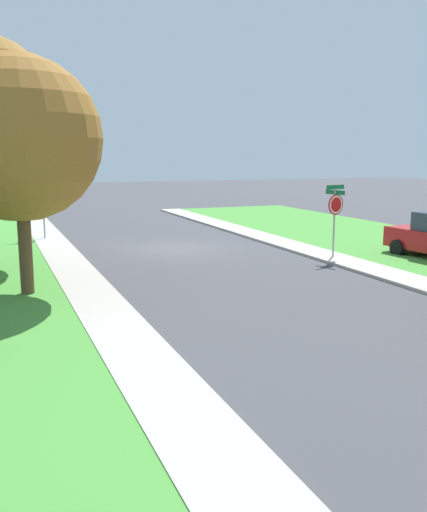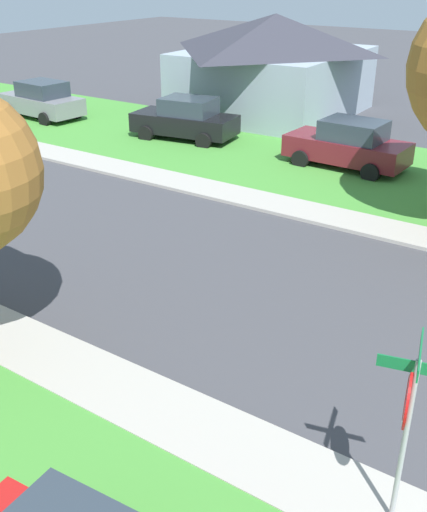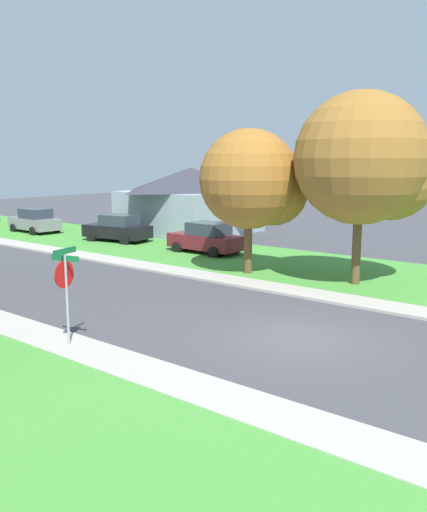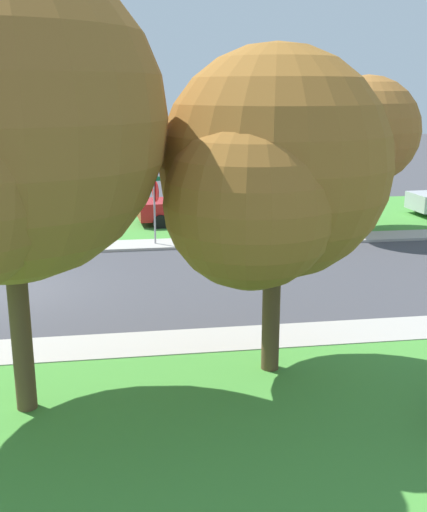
# 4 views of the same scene
# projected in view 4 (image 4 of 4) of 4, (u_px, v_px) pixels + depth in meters

# --- Properties ---
(ground_plane) EXTENTS (120.00, 120.00, 0.00)m
(ground_plane) POSITION_uv_depth(u_px,v_px,m) (8.00, 291.00, 17.96)
(ground_plane) COLOR #424247
(sidewalk_west) EXTENTS (1.40, 56.00, 0.10)m
(sidewalk_west) POSITION_uv_depth(u_px,v_px,m) (347.00, 238.00, 24.16)
(sidewalk_west) COLOR #ADA89E
(sidewalk_west) RESTS_ON ground
(lawn_west) EXTENTS (8.00, 56.00, 0.08)m
(lawn_west) POSITION_uv_depth(u_px,v_px,m) (311.00, 215.00, 28.65)
(lawn_west) COLOR #479338
(lawn_west) RESTS_ON ground
(stop_sign_far_corner) EXTENTS (0.90, 0.90, 2.77)m
(stop_sign_far_corner) POSITION_uv_depth(u_px,v_px,m) (155.00, 196.00, 22.61)
(stop_sign_far_corner) COLOR #9E9EA3
(stop_sign_far_corner) RESTS_ON ground
(car_red_driveway_right) EXTENTS (2.27, 4.42, 1.76)m
(car_red_driveway_right) POSITION_uv_depth(u_px,v_px,m) (190.00, 204.00, 26.61)
(car_red_driveway_right) COLOR red
(car_red_driveway_right) RESTS_ON ground
(tree_corner_large) EXTENTS (4.73, 4.40, 6.48)m
(tree_corner_large) POSITION_uv_depth(u_px,v_px,m) (269.00, 173.00, 11.47)
(tree_corner_large) COLOR brown
(tree_corner_large) RESTS_ON ground
(tree_sidewalk_far) EXTENTS (4.61, 4.29, 6.20)m
(tree_sidewalk_far) POSITION_uv_depth(u_px,v_px,m) (364.00, 135.00, 24.36)
(tree_sidewalk_far) COLOR brown
(tree_sidewalk_far) RESTS_ON ground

